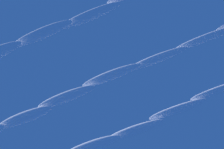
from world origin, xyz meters
TOP-DOWN VIEW (x-y plane):
  - smoke_trail_left_wingman at (-19.02, -45.29)m, footprint 23.58×61.06m

SIDE VIEW (x-z plane):
  - smoke_trail_left_wingman at x=-19.02m, z-range 48.40..55.97m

